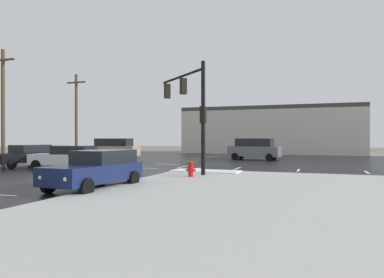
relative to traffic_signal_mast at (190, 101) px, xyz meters
name	(u,v)px	position (x,y,z in m)	size (l,w,h in m)	color
ground_plane	(158,166)	(-4.34, 4.82, -4.21)	(120.00, 120.00, 0.00)	slate
road_asphalt	(158,166)	(-4.34, 4.82, -4.20)	(44.00, 44.00, 0.02)	black
sidewalk_corner	(344,204)	(7.66, -7.18, -4.14)	(18.00, 18.00, 0.14)	#B2B2AD
snow_strip_curbside	(206,171)	(0.66, 0.82, -4.04)	(4.00, 1.60, 0.06)	white
lane_markings	(165,168)	(-3.13, 3.45, -4.18)	(36.15, 36.15, 0.01)	silver
traffic_signal_mast	(190,101)	(0.00, 0.00, 0.00)	(4.17, 4.01, 6.07)	black
fire_hydrant	(191,169)	(0.77, -2.06, -3.67)	(0.48, 0.26, 0.79)	red
strip_building_background	(271,130)	(0.83, 29.68, -1.11)	(23.03, 8.00, 6.20)	beige
sedan_silver	(113,149)	(-15.83, 16.84, -3.35)	(2.35, 4.66, 1.58)	#B7BABF
sedan_black	(25,155)	(-13.26, 1.11, -3.35)	(2.44, 4.68, 1.58)	black
suv_grey	(255,149)	(1.11, 14.80, -3.12)	(4.97, 2.55, 2.03)	slate
sedan_navy	(97,169)	(-1.68, -6.63, -3.35)	(2.26, 4.63, 1.58)	#141E47
suv_tan	(114,148)	(-12.15, 11.28, -3.12)	(4.97, 2.54, 2.03)	tan
sedan_white	(67,157)	(-8.69, 0.16, -3.35)	(4.64, 2.29, 1.58)	white
utility_pole_mid	(3,105)	(-15.64, 1.40, 0.42)	(2.20, 0.28, 8.82)	brown
utility_pole_far	(76,115)	(-16.28, 10.82, 0.27)	(2.20, 0.28, 8.54)	brown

